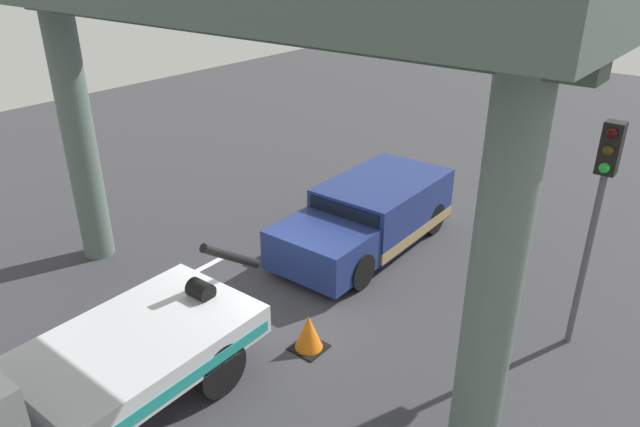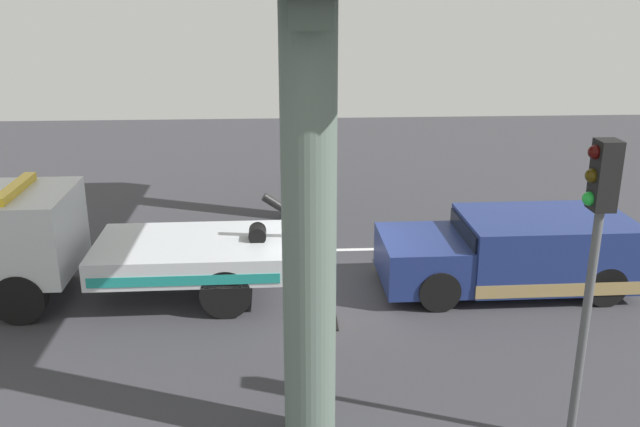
# 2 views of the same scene
# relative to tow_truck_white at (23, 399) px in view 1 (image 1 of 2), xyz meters

# --- Properties ---
(ground_plane) EXTENTS (60.00, 40.00, 0.10)m
(ground_plane) POSITION_rel_tow_truck_white_xyz_m (-4.86, -0.01, -1.25)
(ground_plane) COLOR #38383D
(lane_stripe_west) EXTENTS (2.60, 0.16, 0.01)m
(lane_stripe_west) POSITION_rel_tow_truck_white_xyz_m (-10.86, -2.40, -1.20)
(lane_stripe_west) COLOR silver
(lane_stripe_west) RESTS_ON ground
(lane_stripe_mid) EXTENTS (2.60, 0.16, 0.01)m
(lane_stripe_mid) POSITION_rel_tow_truck_white_xyz_m (-4.86, -2.40, -1.20)
(lane_stripe_mid) COLOR silver
(lane_stripe_mid) RESTS_ON ground
(tow_truck_white) EXTENTS (7.27, 2.47, 2.46)m
(tow_truck_white) POSITION_rel_tow_truck_white_xyz_m (0.00, 0.00, 0.00)
(tow_truck_white) COLOR silver
(tow_truck_white) RESTS_ON ground
(towed_van_green) EXTENTS (5.22, 2.27, 1.58)m
(towed_van_green) POSITION_rel_tow_truck_white_xyz_m (-8.76, -0.01, -0.42)
(towed_van_green) COLOR navy
(towed_van_green) RESTS_ON ground
(overpass_structure) EXTENTS (3.60, 11.90, 6.98)m
(overpass_structure) POSITION_rel_tow_truck_white_xyz_m (-4.18, -0.01, 4.84)
(overpass_structure) COLOR #596B60
(overpass_structure) RESTS_ON ground
(traffic_light_near) EXTENTS (0.39, 0.32, 4.37)m
(traffic_light_near) POSITION_rel_tow_truck_white_xyz_m (-7.84, 5.24, 1.98)
(traffic_light_near) COLOR #515456
(traffic_light_near) RESTS_ON ground
(traffic_cone_orange) EXTENTS (0.62, 0.62, 0.73)m
(traffic_cone_orange) POSITION_rel_tow_truck_white_xyz_m (-4.55, 1.46, -0.85)
(traffic_cone_orange) COLOR orange
(traffic_cone_orange) RESTS_ON ground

